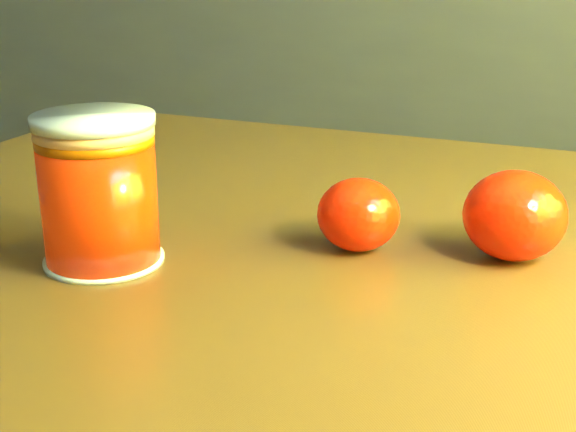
% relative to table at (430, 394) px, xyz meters
% --- Properties ---
extents(kitchen_counter, '(3.15, 0.60, 0.90)m').
position_rel_table_xyz_m(kitchen_counter, '(-0.98, 1.43, -0.22)').
color(kitchen_counter, '#4E4E53').
rests_on(kitchen_counter, ground).
extents(table, '(1.07, 0.78, 0.77)m').
position_rel_table_xyz_m(table, '(0.00, 0.00, 0.00)').
color(table, brown).
rests_on(table, ground).
extents(juice_glass, '(0.08, 0.08, 0.10)m').
position_rel_table_xyz_m(juice_glass, '(-0.21, -0.09, 0.15)').
color(juice_glass, red).
rests_on(juice_glass, table).
extents(orange_front, '(0.09, 0.09, 0.06)m').
position_rel_table_xyz_m(orange_front, '(0.04, 0.04, 0.13)').
color(orange_front, '#FF2305').
rests_on(orange_front, table).
extents(orange_back, '(0.07, 0.07, 0.05)m').
position_rel_table_xyz_m(orange_back, '(-0.06, 0.01, 0.12)').
color(orange_back, '#FF2305').
rests_on(orange_back, table).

